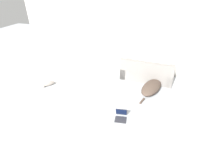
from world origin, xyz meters
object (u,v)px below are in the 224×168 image
couch (147,73)px  cat (49,84)px  dog (152,86)px  laptop_open (121,115)px

couch → cat: size_ratio=3.82×
couch → dog: (0.26, -0.69, -0.11)m
cat → laptop_open: 2.84m
couch → laptop_open: couch is taller
dog → cat: 3.41m
couch → dog: size_ratio=1.18×
couch → laptop_open: 2.28m
dog → cat: (-3.33, -0.73, -0.07)m
dog → laptop_open: dog is taller
dog → cat: dog is taller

